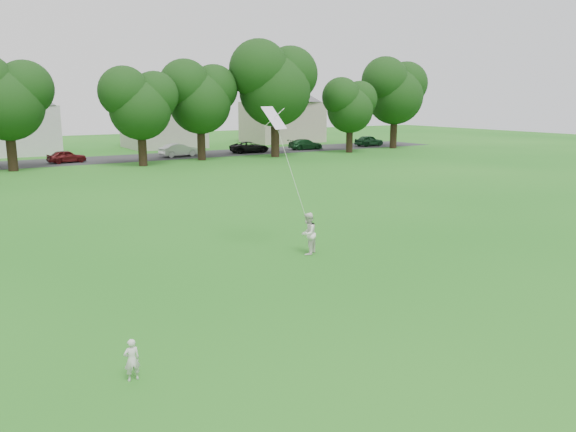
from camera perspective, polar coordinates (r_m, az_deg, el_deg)
ground at (r=13.91m, az=-3.19°, el=-11.74°), size 160.00×160.00×0.00m
street at (r=53.86m, az=-25.11°, el=4.82°), size 90.00×7.00×0.01m
toddler at (r=11.99m, az=-15.58°, el=-13.89°), size 0.32×0.21×0.89m
older_boy at (r=20.32m, az=2.05°, el=-1.80°), size 0.95×0.91×1.53m
kite at (r=20.11m, az=0.33°, el=4.53°), size 1.17×1.02×4.29m
tree_row at (r=48.59m, az=-21.03°, el=12.20°), size 81.76×7.88×11.37m
parked_cars at (r=53.60m, az=-19.80°, el=5.85°), size 70.40×2.14×1.26m
house_row at (r=63.60m, az=-25.93°, el=9.76°), size 77.25×13.37×9.42m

